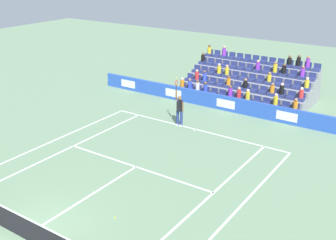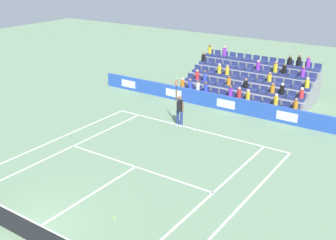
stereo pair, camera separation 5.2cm
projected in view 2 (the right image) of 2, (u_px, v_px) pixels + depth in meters
name	position (u px, v px, depth m)	size (l,w,h in m)	color
ground_plane	(22.00, 237.00, 14.73)	(80.00, 80.00, 0.00)	gray
line_baseline	(196.00, 129.00, 23.87)	(10.97, 0.10, 0.01)	white
line_service	(136.00, 167.00, 19.65)	(8.23, 0.10, 0.01)	white
line_centre_service	(87.00, 197.00, 17.19)	(0.10, 6.40, 0.01)	white
line_singles_sideline_left	(67.00, 149.00, 21.46)	(0.10, 11.89, 0.01)	white
line_singles_sideline_right	(208.00, 198.00, 17.14)	(0.10, 11.89, 0.01)	white
line_doubles_sideline_left	(49.00, 143.00, 22.17)	(0.10, 11.89, 0.01)	white
line_doubles_sideline_right	(238.00, 208.00, 16.42)	(0.10, 11.89, 0.01)	white
line_centre_mark	(195.00, 130.00, 23.79)	(0.10, 0.20, 0.01)	white
sponsor_barrier	(227.00, 103.00, 26.61)	(19.84, 0.22, 0.95)	blue
tennis_net	(20.00, 226.00, 14.55)	(11.97, 0.10, 1.07)	#33383D
tennis_player	(180.00, 109.00, 24.09)	(0.53, 0.38, 2.85)	navy
stadium_stand	(250.00, 85.00, 29.21)	(8.68, 4.75, 3.05)	gray
loose_tennis_ball	(115.00, 218.00, 15.77)	(0.07, 0.07, 0.07)	#D1E533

